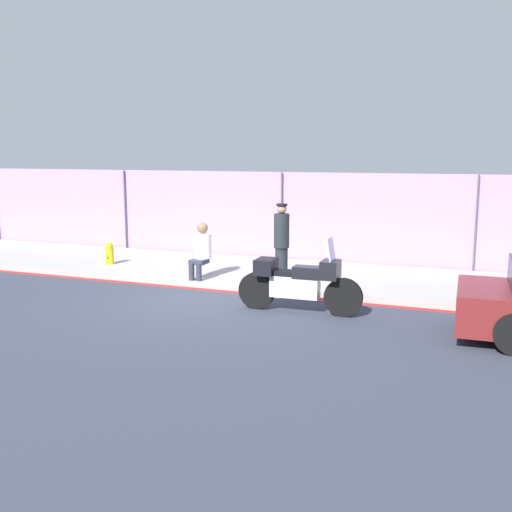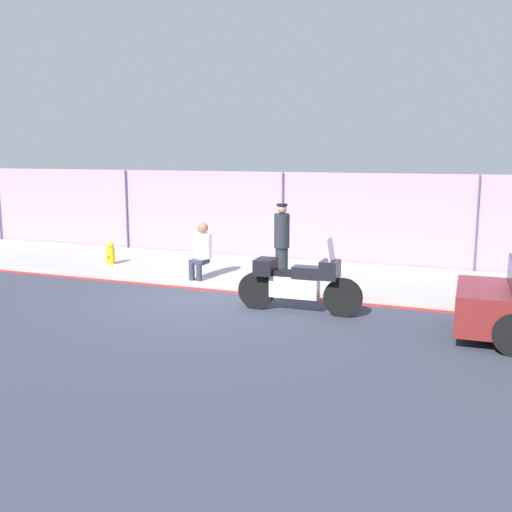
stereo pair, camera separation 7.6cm
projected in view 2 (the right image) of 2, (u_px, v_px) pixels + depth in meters
name	position (u px, v px, depth m)	size (l,w,h in m)	color
ground_plane	(211.00, 300.00, 12.29)	(120.00, 120.00, 0.00)	#333847
sidewalk	(258.00, 272.00, 14.77)	(36.87, 3.60, 0.14)	#9E9E99
curb_paint_stripe	(227.00, 291.00, 13.05)	(36.87, 0.18, 0.01)	red
storefront_fence	(283.00, 218.00, 16.30)	(35.03, 0.17, 2.47)	#AD7FC6
motorcycle	(298.00, 282.00, 11.27)	(2.41, 0.54, 1.45)	black
officer_standing	(282.00, 241.00, 13.35)	(0.35, 0.35, 1.74)	#1E2328
person_seated_on_curb	(202.00, 248.00, 13.72)	(0.41, 0.67, 1.28)	#2D3342
fire_hydrant	(110.00, 253.00, 15.48)	(0.22, 0.28, 0.58)	gold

